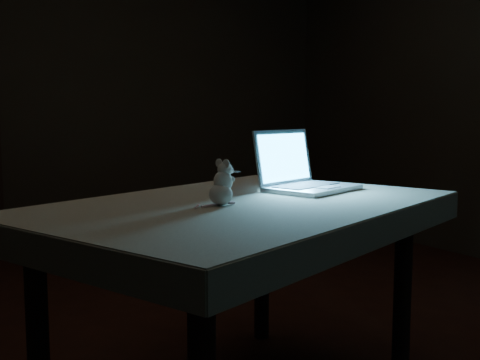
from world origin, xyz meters
TOP-DOWN VIEW (x-y plane):
  - floor at (0.00, 0.00)m, footprint 5.00×5.00m
  - back_wall at (0.00, 2.50)m, footprint 4.50×0.04m
  - table at (-0.30, -0.51)m, footprint 1.56×1.28m
  - tablecloth at (-0.26, -0.48)m, footprint 1.66×1.35m
  - laptop at (0.09, -0.40)m, footprint 0.42×0.39m
  - plush_mouse at (-0.39, -0.54)m, footprint 0.14×0.14m

SIDE VIEW (x-z plane):
  - floor at x=0.00m, z-range 0.00..0.00m
  - table at x=-0.30m, z-range 0.00..0.72m
  - tablecloth at x=-0.26m, z-range 0.63..0.73m
  - plush_mouse at x=-0.39m, z-range 0.73..0.88m
  - laptop at x=0.09m, z-range 0.73..0.96m
  - back_wall at x=0.00m, z-range 0.00..2.60m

